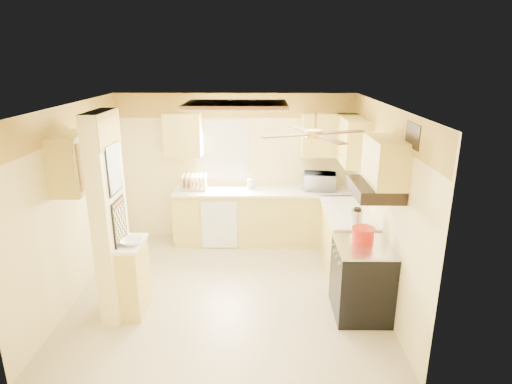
{
  "coord_description": "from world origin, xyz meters",
  "views": [
    {
      "loc": [
        0.43,
        -5.23,
        3.06
      ],
      "look_at": [
        0.37,
        0.35,
        1.3
      ],
      "focal_mm": 30.0,
      "sensor_mm": 36.0,
      "label": 1
    }
  ],
  "objects_px": {
    "dutch_oven": "(363,235)",
    "microwave": "(320,182)",
    "kettle": "(357,217)",
    "stove": "(361,279)",
    "bowl": "(131,242)"
  },
  "relations": [
    {
      "from": "stove",
      "to": "bowl",
      "type": "bearing_deg",
      "value": -178.85
    },
    {
      "from": "microwave",
      "to": "kettle",
      "type": "relative_size",
      "value": 2.19
    },
    {
      "from": "stove",
      "to": "bowl",
      "type": "relative_size",
      "value": 3.71
    },
    {
      "from": "stove",
      "to": "bowl",
      "type": "distance_m",
      "value": 2.82
    },
    {
      "from": "bowl",
      "to": "kettle",
      "type": "relative_size",
      "value": 1.03
    },
    {
      "from": "dutch_oven",
      "to": "kettle",
      "type": "distance_m",
      "value": 0.49
    },
    {
      "from": "stove",
      "to": "dutch_oven",
      "type": "height_order",
      "value": "dutch_oven"
    },
    {
      "from": "dutch_oven",
      "to": "kettle",
      "type": "height_order",
      "value": "kettle"
    },
    {
      "from": "bowl",
      "to": "kettle",
      "type": "distance_m",
      "value": 2.88
    },
    {
      "from": "stove",
      "to": "dutch_oven",
      "type": "bearing_deg",
      "value": 88.43
    },
    {
      "from": "dutch_oven",
      "to": "microwave",
      "type": "bearing_deg",
      "value": 97.18
    },
    {
      "from": "stove",
      "to": "kettle",
      "type": "relative_size",
      "value": 3.84
    },
    {
      "from": "stove",
      "to": "microwave",
      "type": "bearing_deg",
      "value": 96.76
    },
    {
      "from": "bowl",
      "to": "stove",
      "type": "bearing_deg",
      "value": 1.15
    },
    {
      "from": "microwave",
      "to": "dutch_oven",
      "type": "bearing_deg",
      "value": 104.33
    }
  ]
}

